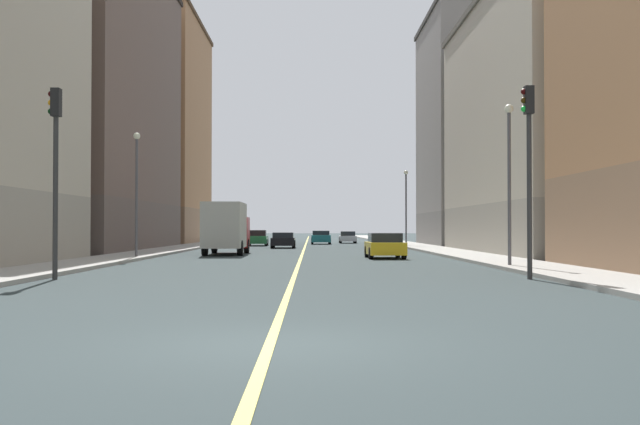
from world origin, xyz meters
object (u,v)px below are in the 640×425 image
Objects in this scene: traffic_light_left_near at (529,154)px; box_truck at (226,228)px; building_left_mid at (553,125)px; car_teal at (321,237)px; building_right_distant at (154,132)px; traffic_light_right_near at (55,156)px; car_black at (283,240)px; car_yellow at (385,246)px; street_lamp_right_near at (137,180)px; street_lamp_left_near at (509,166)px; building_right_midblock at (85,100)px; street_lamp_left_far at (406,199)px; car_silver at (348,237)px; car_green at (258,238)px; building_left_far at (480,131)px.

box_truck is (-12.22, 21.76, -2.36)m from traffic_light_left_near.
building_left_mid is 31.69m from car_teal.
building_right_distant is 3.78× the size of traffic_light_right_near.
car_teal is at bearing 77.80° from box_truck.
building_left_mid is 23.31m from car_black.
street_lamp_right_near is at bearing -175.88° from car_yellow.
building_right_midblock is at bearing 135.62° from street_lamp_left_near.
traffic_light_left_near reaches higher than car_teal.
car_silver is (-4.22, 15.51, -3.45)m from street_lamp_left_far.
building_left_mid is at bearing 3.27° from box_truck.
car_teal is at bearing -10.72° from building_right_distant.
traffic_light_right_near is 1.34× the size of car_green.
street_lamp_right_near is at bearing -108.07° from car_black.
car_yellow is at bearing 4.12° from street_lamp_right_near.
street_lamp_left_far is 1.44× the size of car_silver.
traffic_light_left_near reaches higher than box_truck.
building_right_midblock is 3.77× the size of street_lamp_left_near.
car_black is (6.87, 21.07, -3.50)m from street_lamp_right_near.
street_lamp_right_near is 8.03m from box_truck.
car_black is (-17.58, 13.35, -7.49)m from building_left_mid.
car_silver is at bearing 90.23° from car_yellow.
building_left_far is 31.07m from car_yellow.
traffic_light_right_near reaches higher than car_green.
car_teal is 34.15m from car_yellow.
street_lamp_right_near is at bearing 136.72° from traffic_light_left_near.
car_yellow is at bearing 100.69° from traffic_light_left_near.
building_right_distant reaches higher than car_teal.
street_lamp_left_far is 1.50× the size of car_teal.
traffic_light_left_near is 25.07m from box_truck.
building_right_distant is 35.05m from box_truck.
street_lamp_left_near is 1.53× the size of car_teal.
building_right_midblock is at bearing -156.44° from car_black.
building_left_far is 3.21× the size of street_lamp_right_near.
street_lamp_left_near is 20.60m from box_truck.
car_green is (3.28, 43.61, -3.27)m from traffic_light_right_near.
street_lamp_left_near reaches higher than traffic_light_left_near.
car_yellow is 0.91× the size of car_black.
building_right_distant reaches higher than building_left_far.
street_lamp_left_far is at bearing -18.91° from car_green.
street_lamp_right_near reaches higher than car_yellow.
street_lamp_left_near is at bearing -62.65° from building_right_distant.
street_lamp_left_near is 1.65× the size of car_yellow.
traffic_light_right_near is 56.10m from car_silver.
building_right_midblock is 34.87m from street_lamp_left_near.
traffic_light_right_near is (-15.18, -0.00, -0.06)m from traffic_light_left_near.
street_lamp_left_near is at bearing -70.97° from car_green.
car_green is (4.27, 28.40, -3.45)m from street_lamp_right_near.
building_left_far is 3.41× the size of traffic_light_right_near.
building_right_distant is at bearing 109.49° from box_truck.
traffic_light_left_near is 37.61m from car_black.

